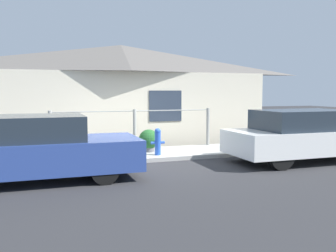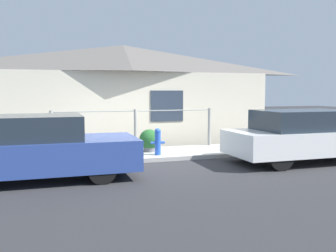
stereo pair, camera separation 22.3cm
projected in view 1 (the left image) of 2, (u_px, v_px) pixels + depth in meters
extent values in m
plane|color=#2D2D30|center=(151.00, 163.00, 9.60)|extent=(60.00, 60.00, 0.00)
cube|color=#B2AFA8|center=(142.00, 155.00, 10.47)|extent=(24.00, 1.86, 0.11)
cube|color=beige|center=(128.00, 110.00, 11.85)|extent=(9.75, 0.12, 2.45)
cube|color=#2D3847|center=(165.00, 106.00, 12.17)|extent=(1.10, 0.04, 1.00)
pyramid|color=#605B56|center=(121.00, 59.00, 12.67)|extent=(10.15, 2.20, 0.93)
cylinder|color=#999993|center=(50.00, 132.00, 10.36)|extent=(0.10, 0.10, 1.18)
cylinder|color=#999993|center=(135.00, 129.00, 11.14)|extent=(0.10, 0.10, 1.18)
cylinder|color=#999993|center=(208.00, 127.00, 11.92)|extent=(0.10, 0.10, 1.18)
cylinder|color=#999993|center=(135.00, 111.00, 11.09)|extent=(4.80, 0.03, 0.03)
cube|color=#2D4793|center=(33.00, 156.00, 7.57)|extent=(4.30, 1.69, 0.63)
cube|color=#232D38|center=(23.00, 128.00, 7.46)|extent=(2.37, 1.48, 0.50)
cylinder|color=black|center=(95.00, 158.00, 8.69)|extent=(0.57, 0.20, 0.56)
cylinder|color=black|center=(105.00, 170.00, 7.34)|extent=(0.57, 0.20, 0.56)
cube|color=white|center=(306.00, 141.00, 9.74)|extent=(4.17, 1.70, 0.59)
cube|color=#232D38|center=(302.00, 120.00, 9.64)|extent=(2.29, 1.49, 0.51)
cylinder|color=black|center=(326.00, 143.00, 10.86)|extent=(0.65, 0.20, 0.65)
cylinder|color=black|center=(248.00, 147.00, 10.03)|extent=(0.65, 0.20, 0.65)
cylinder|color=black|center=(281.00, 156.00, 8.67)|extent=(0.65, 0.20, 0.65)
cylinder|color=blue|center=(158.00, 144.00, 10.07)|extent=(0.16, 0.16, 0.61)
sphere|color=blue|center=(158.00, 131.00, 10.04)|extent=(0.17, 0.17, 0.17)
cylinder|color=blue|center=(154.00, 143.00, 10.03)|extent=(0.15, 0.07, 0.07)
cylinder|color=blue|center=(162.00, 142.00, 10.10)|extent=(0.15, 0.07, 0.07)
cylinder|color=slate|center=(149.00, 149.00, 10.65)|extent=(0.32, 0.32, 0.14)
sphere|color=#235B28|center=(149.00, 139.00, 10.62)|extent=(0.57, 0.57, 0.57)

